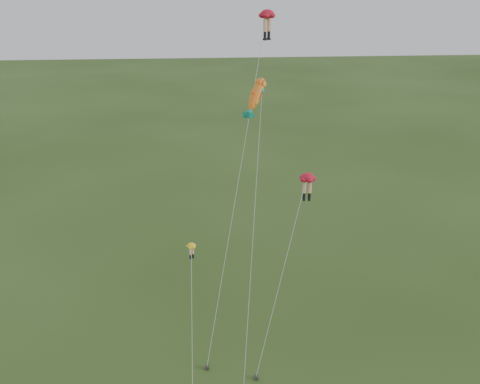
{
  "coord_description": "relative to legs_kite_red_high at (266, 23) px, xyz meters",
  "views": [
    {
      "loc": [
        -2.01,
        -30.71,
        26.95
      ],
      "look_at": [
        0.8,
        6.0,
        11.61
      ],
      "focal_mm": 40.0,
      "sensor_mm": 36.0,
      "label": 1
    }
  ],
  "objects": [
    {
      "name": "legs_kite_yellow",
      "position": [
        -6.35,
        -8.12,
        -16.2
      ],
      "size": [
        1.05,
        8.19,
        7.82
      ],
      "rotation": [
        0.0,
        0.0,
        0.51
      ],
      "color": "yellow",
      "rests_on": "ground"
    },
    {
      "name": "ground",
      "position": [
        -3.38,
        -12.83,
        -23.1
      ],
      "size": [
        300.0,
        300.0,
        0.0
      ],
      "primitive_type": "plane",
      "color": "#2B4418",
      "rests_on": "ground"
    },
    {
      "name": "legs_kite_red_high",
      "position": [
        0.0,
        0.0,
        0.0
      ],
      "size": [
        6.62,
        13.78,
        24.11
      ],
      "rotation": [
        0.0,
        0.0,
        0.63
      ],
      "color": "red",
      "rests_on": "ground"
    },
    {
      "name": "legs_kite_red_mid",
      "position": [
        2.55,
        -6.26,
        -11.12
      ],
      "size": [
        5.43,
        8.47,
        12.72
      ],
      "rotation": [
        0.0,
        0.0,
        -0.08
      ],
      "color": "red",
      "rests_on": "ground"
    },
    {
      "name": "fish_kite",
      "position": [
        -1.31,
        -5.59,
        -4.58
      ],
      "size": [
        3.01,
        11.76,
        20.0
      ],
      "rotation": [
        0.88,
        0.0,
        -0.67
      ],
      "color": "#FFAD20",
      "rests_on": "ground"
    }
  ]
}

